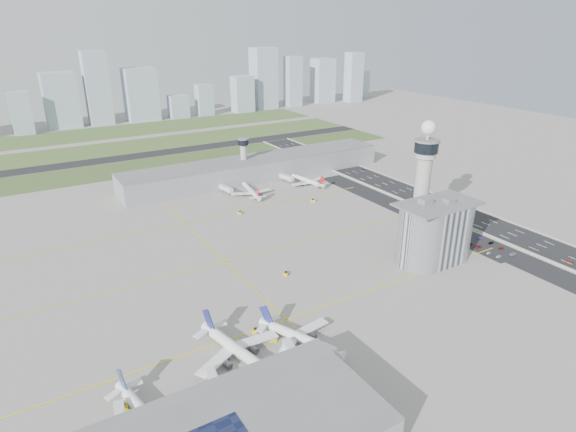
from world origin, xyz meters
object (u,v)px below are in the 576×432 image
admin_building (435,232)px  jet_bridge_near_2 (300,368)px  car_lot_0 (499,256)px  car_lot_3 (469,244)px  car_lot_8 (491,243)px  control_tower (424,173)px  jet_bridge_far_0 (221,188)px  car_lot_2 (478,246)px  tug_1 (273,338)px  car_lot_11 (460,230)px  tug_5 (313,200)px  car_lot_7 (501,248)px  car_hw_2 (363,170)px  tug_3 (286,273)px  car_hw_1 (429,201)px  car_hw_4 (307,156)px  car_lot_1 (489,253)px  car_hw_0 (569,261)px  airplane_far_b (307,178)px  jet_bridge_far_1 (281,177)px  jet_bridge_near_1 (220,401)px  tug_0 (123,406)px  secondary_tower (244,155)px  airplane_near_c (302,333)px  car_lot_9 (480,238)px  airplane_far_a (251,188)px  airplane_near_a (147,411)px  airplane_near_b (239,345)px  car_lot_4 (461,239)px  car_lot_5 (448,233)px  tug_4 (240,212)px  car_lot_6 (513,254)px  tug_2 (255,330)px  car_lot_10 (467,232)px

admin_building → jet_bridge_near_2: admin_building is taller
car_lot_0 → car_lot_3: bearing=-2.3°
car_lot_3 → car_lot_8: bearing=-121.2°
control_tower → jet_bridge_far_0: bearing=119.4°
car_lot_2 → tug_1: bearing=97.4°
car_lot_11 → tug_5: bearing=19.5°
car_lot_7 → car_hw_2: bearing=-13.8°
tug_3 → car_hw_1: tug_3 is taller
car_lot_2 → car_hw_4: (24.09, 205.99, 0.07)m
car_lot_1 → car_hw_0: 38.15m
car_lot_1 → car_hw_0: bearing=-142.3°
airplane_far_b → jet_bridge_near_2: (-117.59, -174.81, -2.08)m
airplane_far_b → jet_bridge_far_0: 65.21m
jet_bridge_far_1 → tug_3: jet_bridge_far_1 is taller
jet_bridge_near_1 → car_hw_2: bearing=-38.7°
car_lot_0 → car_lot_2: size_ratio=0.88×
car_lot_2 → tug_0: bearing=97.5°
secondary_tower → jet_bridge_far_0: (-28.00, -18.00, -15.95)m
airplane_near_c → car_lot_1: bearing=72.0°
car_lot_9 → airplane_far_a: bearing=34.7°
airplane_near_a → car_lot_3: bearing=88.4°
airplane_far_a → car_hw_1: size_ratio=10.61×
airplane_near_b → airplane_near_c: airplane_near_b is taller
tug_0 → car_lot_0: bearing=-68.8°
tug_5 → car_lot_1: 118.97m
secondary_tower → jet_bridge_near_2: (-83.00, -211.00, -15.95)m
jet_bridge_far_1 → car_lot_2: bearing=1.5°
tug_3 → car_lot_4: 105.73m
car_lot_11 → airplane_far_b: bearing=4.6°
control_tower → car_lot_5: 38.60m
jet_bridge_far_1 → car_lot_0: 173.57m
car_lot_2 → car_lot_11: bearing=-22.8°
car_lot_3 → car_hw_1: car_lot_3 is taller
tug_4 → car_lot_6: 159.36m
tug_4 → car_lot_5: tug_4 is taller
airplane_far_a → car_hw_2: 105.79m
jet_bridge_far_0 → tug_2: bearing=-29.2°
jet_bridge_near_1 → car_lot_0: jet_bridge_near_1 is taller
secondary_tower → admin_building: (21.99, -172.00, -3.50)m
control_tower → tug_3: control_tower is taller
jet_bridge_far_1 → car_hw_1: (61.90, -93.23, -2.30)m
car_lot_7 → airplane_near_b: bearing=90.7°
tug_0 → tug_5: 200.19m
car_lot_0 → car_hw_1: (30.76, 77.51, -0.08)m
airplane_far_b → tug_2: bearing=131.9°
car_lot_8 → car_hw_2: car_lot_8 is taller
tug_3 → car_lot_10: (114.67, -12.02, -0.24)m
tug_1 → car_lot_5: bearing=135.9°
airplane_near_c → car_lot_3: bearing=77.6°
airplane_near_a → airplane_far_a: bearing=132.2°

